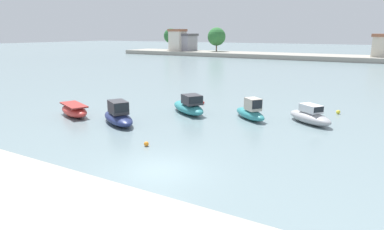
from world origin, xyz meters
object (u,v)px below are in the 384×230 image
at_px(mooring_buoy_1, 203,103).
at_px(mooring_buoy_2, 146,144).
at_px(moored_boat_2, 189,106).
at_px(moored_boat_1, 118,116).
at_px(moored_boat_3, 251,112).
at_px(mooring_buoy_0, 338,112).
at_px(moored_boat_0, 74,110).
at_px(moored_boat_4, 310,116).

distance_m(mooring_buoy_1, mooring_buoy_2, 12.98).
xyz_separation_m(moored_boat_2, mooring_buoy_2, (2.18, -8.66, -0.47)).
height_order(moored_boat_1, moored_boat_3, moored_boat_1).
distance_m(moored_boat_1, mooring_buoy_0, 18.09).
distance_m(moored_boat_2, mooring_buoy_0, 12.57).
distance_m(moored_boat_0, moored_boat_3, 14.29).
distance_m(moored_boat_0, moored_boat_1, 4.76).
xyz_separation_m(moored_boat_0, moored_boat_3, (12.83, 6.28, 0.12)).
xyz_separation_m(moored_boat_4, mooring_buoy_1, (-10.31, 2.17, -0.41)).
relative_size(moored_boat_0, mooring_buoy_1, 15.44).
bearing_deg(mooring_buoy_2, moored_boat_4, 54.95).
distance_m(moored_boat_1, moored_boat_3, 10.23).
height_order(moored_boat_1, mooring_buoy_2, moored_boat_1).
bearing_deg(mooring_buoy_1, moored_boat_0, -125.57).
xyz_separation_m(mooring_buoy_0, mooring_buoy_1, (-11.74, -2.16, -0.03)).
bearing_deg(mooring_buoy_1, mooring_buoy_0, 10.41).
distance_m(moored_boat_3, mooring_buoy_0, 7.89).
distance_m(moored_boat_4, mooring_buoy_1, 10.54).
xyz_separation_m(moored_boat_2, mooring_buoy_0, (10.96, 6.14, -0.44)).
xyz_separation_m(moored_boat_2, moored_boat_4, (9.52, 1.80, -0.07)).
relative_size(moored_boat_0, moored_boat_2, 0.87).
bearing_deg(moored_boat_0, mooring_buoy_1, 76.90).
bearing_deg(moored_boat_3, moored_boat_0, -115.01).
bearing_deg(mooring_buoy_1, mooring_buoy_2, -76.78).
relative_size(moored_boat_4, mooring_buoy_1, 15.11).
bearing_deg(moored_boat_2, moored_boat_0, -109.02).
relative_size(moored_boat_0, mooring_buoy_2, 14.42).
bearing_deg(moored_boat_3, moored_boat_4, 52.96).
height_order(moored_boat_4, mooring_buoy_1, moored_boat_4).
distance_m(mooring_buoy_0, mooring_buoy_1, 11.94).
bearing_deg(moored_boat_2, mooring_buoy_2, -41.02).
xyz_separation_m(moored_boat_2, moored_boat_3, (5.23, 0.73, -0.01)).
height_order(moored_boat_3, mooring_buoy_0, moored_boat_3).
height_order(moored_boat_1, moored_boat_4, moored_boat_1).
distance_m(mooring_buoy_0, mooring_buoy_2, 17.20).
bearing_deg(mooring_buoy_0, mooring_buoy_1, -169.59).
bearing_deg(moored_boat_0, mooring_buoy_2, 4.87).
xyz_separation_m(moored_boat_0, moored_boat_1, (4.76, 0.01, 0.14)).
height_order(moored_boat_4, mooring_buoy_0, moored_boat_4).
height_order(moored_boat_2, moored_boat_4, moored_boat_2).
relative_size(moored_boat_4, mooring_buoy_2, 14.11).
xyz_separation_m(moored_boat_1, moored_boat_4, (12.37, 7.35, -0.07)).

